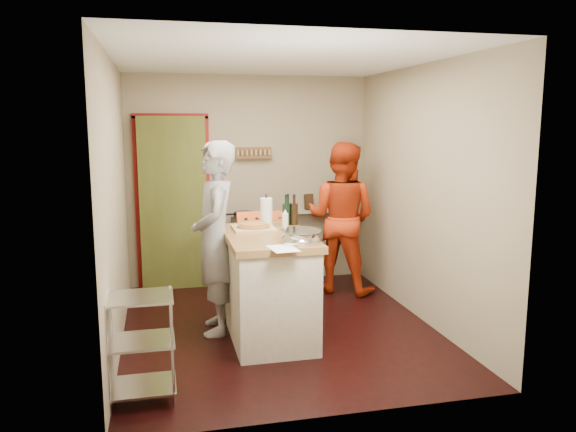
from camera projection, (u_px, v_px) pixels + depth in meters
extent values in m
plane|color=black|center=(279.00, 328.00, 5.59)|extent=(3.50, 3.50, 0.00)
cube|color=gray|center=(249.00, 181.00, 7.06)|extent=(3.00, 0.04, 2.60)
cube|color=#565B23|center=(173.00, 202.00, 6.93)|extent=(0.80, 0.40, 2.10)
cube|color=maroon|center=(138.00, 204.00, 6.77)|extent=(0.06, 0.06, 2.10)
cube|color=maroon|center=(208.00, 202.00, 6.96)|extent=(0.06, 0.06, 2.10)
cube|color=maroon|center=(170.00, 116.00, 6.70)|extent=(0.90, 0.06, 0.06)
cube|color=brown|center=(254.00, 157.00, 6.97)|extent=(0.46, 0.09, 0.03)
cube|color=brown|center=(253.00, 152.00, 7.00)|extent=(0.46, 0.02, 0.12)
cube|color=olive|center=(254.00, 152.00, 6.96)|extent=(0.42, 0.04, 0.07)
cube|color=gray|center=(324.00, 211.00, 7.24)|extent=(0.80, 0.18, 0.04)
cube|color=black|center=(309.00, 202.00, 7.17)|extent=(0.10, 0.14, 0.22)
cube|color=gray|center=(115.00, 204.00, 5.04)|extent=(0.04, 3.50, 2.60)
cube|color=gray|center=(422.00, 194.00, 5.71)|extent=(0.04, 3.50, 2.60)
cube|color=white|center=(278.00, 58.00, 5.16)|extent=(3.00, 3.50, 0.02)
cube|color=black|center=(258.00, 256.00, 6.91)|extent=(0.60, 0.55, 0.80)
cube|color=black|center=(258.00, 222.00, 6.84)|extent=(0.60, 0.55, 0.06)
cube|color=maroon|center=(262.00, 218.00, 6.55)|extent=(0.60, 0.15, 0.17)
cylinder|color=black|center=(244.00, 214.00, 6.92)|extent=(0.26, 0.26, 0.05)
cylinder|color=silver|center=(108.00, 360.00, 3.86)|extent=(0.02, 0.02, 0.80)
cylinder|color=silver|center=(173.00, 354.00, 3.96)|extent=(0.02, 0.02, 0.80)
cylinder|color=silver|center=(112.00, 341.00, 4.21)|extent=(0.02, 0.02, 0.80)
cylinder|color=silver|center=(171.00, 336.00, 4.31)|extent=(0.02, 0.02, 0.80)
cube|color=silver|center=(143.00, 386.00, 4.13)|extent=(0.48, 0.40, 0.02)
cube|color=silver|center=(141.00, 341.00, 4.08)|extent=(0.48, 0.40, 0.02)
cube|color=silver|center=(139.00, 297.00, 4.02)|extent=(0.48, 0.40, 0.02)
cube|color=beige|center=(268.00, 289.00, 5.31)|extent=(0.71, 1.25, 0.93)
cube|color=olive|center=(268.00, 237.00, 5.23)|extent=(0.78, 1.32, 0.06)
cube|color=tan|center=(254.00, 228.00, 5.44)|extent=(0.40, 0.40, 0.02)
cylinder|color=#C0743C|center=(254.00, 226.00, 5.44)|extent=(0.32, 0.32, 0.02)
ellipsoid|color=silver|center=(301.00, 236.00, 4.85)|extent=(0.35, 0.35, 0.11)
cylinder|color=white|center=(266.00, 212.00, 5.63)|extent=(0.12, 0.12, 0.28)
cylinder|color=silver|center=(285.00, 222.00, 5.36)|extent=(0.06, 0.06, 0.17)
cube|color=white|center=(283.00, 248.00, 4.61)|extent=(0.24, 0.32, 0.00)
cylinder|color=black|center=(288.00, 209.00, 5.71)|extent=(0.08, 0.08, 0.31)
cylinder|color=black|center=(294.00, 210.00, 5.67)|extent=(0.08, 0.08, 0.31)
cylinder|color=black|center=(286.00, 210.00, 5.65)|extent=(0.08, 0.08, 0.31)
imported|color=#A3A3A8|center=(215.00, 238.00, 5.37)|extent=(0.48, 0.70, 1.85)
imported|color=#AF2A0B|center=(341.00, 218.00, 6.71)|extent=(1.11, 1.07, 1.80)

